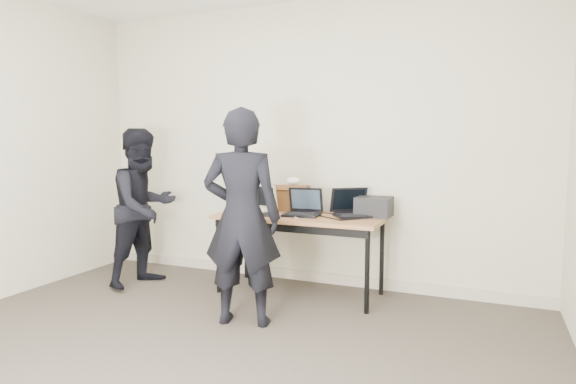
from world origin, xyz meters
The scene contains 13 objects.
room centered at (0.00, 0.00, 1.35)m, with size 4.60×4.60×2.80m.
desk centered at (0.12, 1.83, 0.66)m, with size 1.51×0.68×0.72m.
laptop_beige centered at (-0.31, 1.79, 0.77)m, with size 0.39×0.38×0.26m.
laptop_center centered at (0.14, 1.85, 0.77)m, with size 0.33×0.32×0.24m.
laptop_right centered at (0.56, 1.97, 0.78)m, with size 0.46×0.45×0.25m.
leather_satchel centered at (-0.06, 2.05, 0.85)m, with size 0.38×0.23×0.25m.
tissue centered at (-0.03, 2.06, 1.00)m, with size 0.13×0.10×0.08m, color white.
equipment_box centered at (0.75, 2.02, 0.81)m, with size 0.30×0.25×0.17m, color black.
power_brick centered at (-0.10, 1.66, 0.74)m, with size 0.09×0.06×0.03m, color black.
cables centered at (0.16, 1.82, 0.72)m, with size 1.15×0.41×0.01m.
person_typist centered at (-0.03, 1.01, 0.81)m, with size 0.59×0.39×1.62m, color black.
person_observer centered at (-1.37, 1.54, 0.75)m, with size 0.73×0.57×1.50m, color black.
baseboard centered at (0.00, 2.23, 0.05)m, with size 4.50×0.03×0.10m, color #B2A793.
Camera 1 is at (1.65, -2.14, 1.38)m, focal length 30.00 mm.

